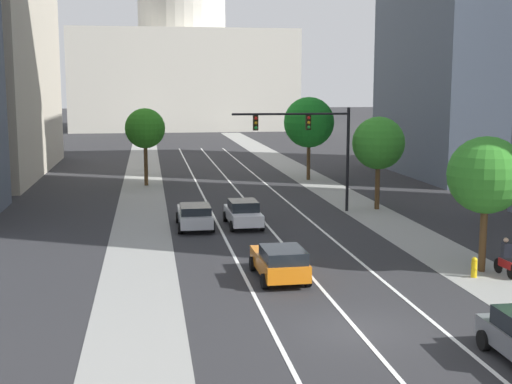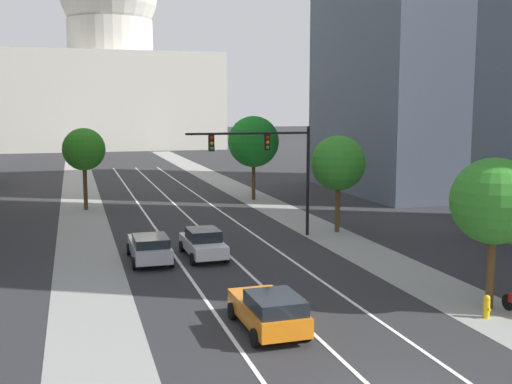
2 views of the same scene
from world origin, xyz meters
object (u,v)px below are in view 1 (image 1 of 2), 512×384
capitol_building (182,49)px  street_tree_mid_right (378,143)px  street_tree_near_right (486,175)px  street_tree_mid_left (145,129)px  traffic_signal_mast (312,137)px  car_white (243,213)px  car_silver (195,215)px  street_tree_far_right (309,122)px  car_orange (280,261)px  fire_hydrant (474,267)px  cyclist (506,257)px

capitol_building → street_tree_mid_right: (8.25, -92.29, -10.69)m
capitol_building → street_tree_near_right: capitol_building is taller
capitol_building → street_tree_mid_left: bearing=-95.2°
street_tree_mid_right → street_tree_near_right: bearing=-91.7°
traffic_signal_mast → street_tree_near_right: 16.18m
car_white → street_tree_near_right: size_ratio=0.74×
car_silver → street_tree_far_right: size_ratio=0.66×
car_orange → fire_hydrant: 8.45m
car_white → traffic_signal_mast: size_ratio=0.58×
car_orange → car_white: bearing=-1.2°
cyclist → street_tree_far_right: bearing=-1.0°
car_orange → street_tree_near_right: size_ratio=0.71×
fire_hydrant → street_tree_mid_left: bearing=114.6°
car_silver → car_orange: (2.88, -11.52, 0.02)m
car_silver → street_tree_mid_right: 13.82m
cyclist → street_tree_near_right: street_tree_near_right is taller
car_silver → cyclist: 17.81m
capitol_building → cyclist: size_ratio=23.92×
car_white → street_tree_mid_right: street_tree_mid_right is taller
car_silver → fire_hydrant: car_silver is taller
car_white → street_tree_far_right: (8.48, 19.50, 4.26)m
cyclist → fire_hydrant: bearing=86.0°
car_silver → car_orange: car_orange is taller
capitol_building → street_tree_mid_right: capitol_building is taller
cyclist → street_tree_near_right: (-0.61, 0.94, 3.48)m
capitol_building → street_tree_mid_left: size_ratio=6.41×
car_orange → street_tree_near_right: bearing=-91.5°
capitol_building → car_white: size_ratio=9.11×
car_silver → street_tree_mid_left: bearing=9.0°
fire_hydrant → street_tree_mid_right: street_tree_mid_right is taller
street_tree_near_right → traffic_signal_mast: bearing=104.7°
traffic_signal_mast → car_silver: bearing=-152.9°
car_silver → street_tree_mid_left: street_tree_mid_left is taller
capitol_building → fire_hydrant: bearing=-86.4°
fire_hydrant → street_tree_near_right: size_ratio=0.15×
car_white → street_tree_mid_left: (-5.69, 18.09, 3.94)m
car_white → cyclist: 16.01m
capitol_building → car_white: 97.67m
car_silver → street_tree_near_right: bearing=-133.5°
traffic_signal_mast → street_tree_far_right: 15.94m
traffic_signal_mast → cyclist: size_ratio=4.51×
cyclist → street_tree_mid_left: 34.65m
street_tree_mid_left → street_tree_mid_right: size_ratio=1.03×
car_silver → street_tree_mid_right: street_tree_mid_right is taller
car_orange → cyclist: 9.86m
street_tree_mid_left → street_tree_near_right: bearing=-63.5°
capitol_building → street_tree_mid_left: (-7.12, -78.51, -10.40)m
street_tree_near_right → car_orange: bearing=179.7°
street_tree_near_right → street_tree_far_right: street_tree_far_right is taller
car_silver → capitol_building: bearing=-2.3°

